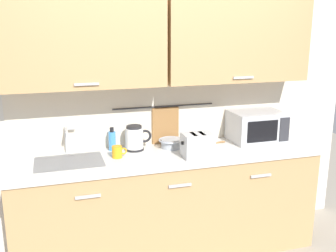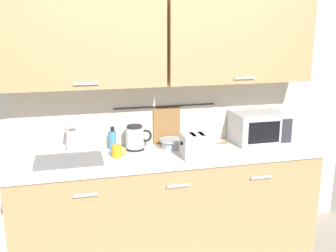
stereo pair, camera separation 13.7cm
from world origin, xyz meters
name	(u,v)px [view 1 (the left image)]	position (x,y,z in m)	size (l,w,h in m)	color
counter_unit	(167,203)	(-0.01, 0.30, 0.46)	(2.53, 0.64, 0.90)	tan
back_wall_assembly	(160,74)	(0.00, 0.53, 1.52)	(3.70, 0.41, 2.50)	silver
sink_faucet	(67,136)	(-0.79, 0.53, 1.04)	(0.09, 0.17, 0.22)	#B2B5BA
microwave	(256,126)	(0.86, 0.41, 1.04)	(0.46, 0.35, 0.27)	silver
electric_kettle	(135,138)	(-0.24, 0.46, 1.00)	(0.23, 0.16, 0.21)	black
dish_soap_bottle	(112,140)	(-0.42, 0.50, 0.99)	(0.06, 0.06, 0.20)	#3F8CD8
mug_near_sink	(117,152)	(-0.42, 0.31, 0.95)	(0.12, 0.08, 0.09)	orange
mixing_bowl	(171,143)	(0.06, 0.42, 0.94)	(0.21, 0.21, 0.08)	#A5ADB7
toaster	(198,145)	(0.20, 0.15, 1.00)	(0.26, 0.17, 0.19)	#B7BABF
wooden_spoon	(215,143)	(0.48, 0.43, 0.91)	(0.28, 0.07, 0.01)	#9E7042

